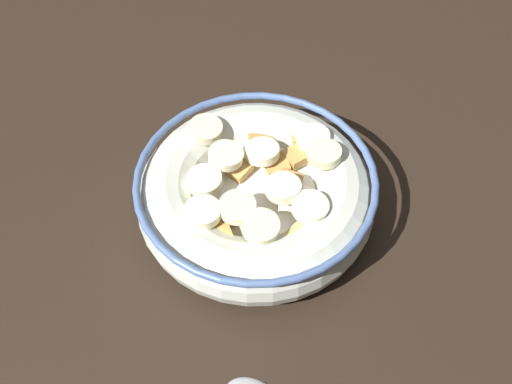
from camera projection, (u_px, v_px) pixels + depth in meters
The scene contains 2 objects.
ground_plane at pixel (256, 221), 51.66cm from camera, with size 110.26×110.26×2.00cm, color black.
cereal_bowl at pixel (256, 194), 48.67cm from camera, with size 18.72×18.72×5.87cm.
Camera 1 is at (-22.21, 19.32, 41.51)cm, focal length 43.56 mm.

